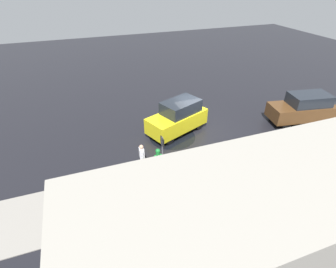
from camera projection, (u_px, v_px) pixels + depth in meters
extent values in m
plane|color=black|center=(198.00, 130.00, 17.10)|extent=(60.00, 60.00, 0.00)
cube|color=gray|center=(233.00, 169.00, 13.75)|extent=(24.00, 3.20, 0.04)
cube|color=yellow|center=(177.00, 121.00, 16.48)|extent=(4.25, 3.04, 0.99)
cube|color=#1E232B|center=(181.00, 107.00, 16.19)|extent=(2.73, 2.27, 0.77)
cylinder|color=black|center=(169.00, 140.00, 15.58)|extent=(0.64, 0.43, 0.60)
cylinder|color=black|center=(154.00, 130.00, 16.47)|extent=(0.64, 0.43, 0.60)
cylinder|color=black|center=(199.00, 125.00, 17.03)|extent=(0.64, 0.43, 0.60)
cylinder|color=black|center=(183.00, 117.00, 17.92)|extent=(0.64, 0.43, 0.60)
cube|color=#513319|center=(301.00, 111.00, 17.66)|extent=(4.54, 2.48, 0.95)
cube|color=#1E232B|center=(309.00, 99.00, 17.25)|extent=(2.81, 1.97, 0.73)
cylinder|color=black|center=(286.00, 124.00, 17.10)|extent=(0.63, 0.32, 0.60)
cylinder|color=black|center=(275.00, 114.00, 18.32)|extent=(0.63, 0.32, 0.60)
cylinder|color=black|center=(325.00, 121.00, 17.50)|extent=(0.63, 0.32, 0.60)
cylinder|color=black|center=(311.00, 111.00, 18.72)|extent=(0.63, 0.32, 0.60)
cylinder|color=#197A2D|center=(158.00, 156.00, 14.17)|extent=(0.22, 0.22, 0.62)
sphere|color=#197A2D|center=(158.00, 151.00, 13.98)|extent=(0.26, 0.26, 0.26)
cylinder|color=#197A2D|center=(161.00, 155.00, 14.18)|extent=(0.10, 0.09, 0.09)
cylinder|color=#197A2D|center=(155.00, 156.00, 14.08)|extent=(0.10, 0.09, 0.09)
cylinder|color=#2D2D2D|center=(158.00, 160.00, 14.32)|extent=(0.31, 0.31, 0.06)
cube|color=silver|center=(142.00, 153.00, 13.75)|extent=(0.27, 0.38, 0.55)
sphere|color=tan|center=(141.00, 147.00, 13.54)|extent=(0.22, 0.22, 0.22)
cylinder|color=#1E1E2D|center=(142.00, 159.00, 14.09)|extent=(0.13, 0.13, 0.45)
cylinder|color=#1E1E2D|center=(142.00, 161.00, 13.94)|extent=(0.13, 0.13, 0.45)
cylinder|color=silver|center=(141.00, 150.00, 13.94)|extent=(0.09, 0.09, 0.50)
cylinder|color=silver|center=(143.00, 156.00, 13.55)|extent=(0.09, 0.09, 0.50)
cylinder|color=#B7BABF|center=(316.00, 168.00, 13.02)|extent=(0.04, 0.04, 1.05)
cylinder|color=#B7BABF|center=(291.00, 175.00, 12.57)|extent=(0.04, 0.04, 1.05)
cylinder|color=#B7BABF|center=(263.00, 183.00, 12.12)|extent=(0.04, 0.04, 1.05)
cylinder|color=#B7BABF|center=(234.00, 191.00, 11.67)|extent=(0.04, 0.04, 1.05)
cylinder|color=#B7BABF|center=(202.00, 200.00, 11.22)|extent=(0.04, 0.04, 1.05)
cylinder|color=#B7BABF|center=(279.00, 171.00, 12.09)|extent=(7.88, 0.04, 0.04)
cylinder|color=#B7BABF|center=(277.00, 178.00, 12.32)|extent=(7.88, 0.04, 0.04)
cylinder|color=#4C4C51|center=(163.00, 158.00, 12.60)|extent=(0.07, 0.07, 2.40)
cube|color=black|center=(162.00, 142.00, 12.09)|extent=(0.04, 0.44, 0.44)
cylinder|color=black|center=(172.00, 137.00, 16.40)|extent=(2.88, 2.88, 0.01)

